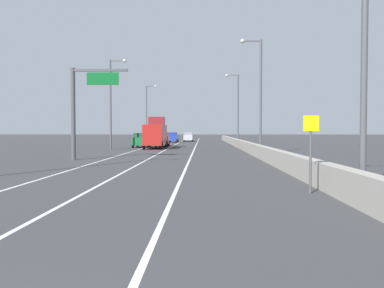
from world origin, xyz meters
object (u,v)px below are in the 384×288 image
car_silver_2 (188,137)px  car_green_3 (140,140)px  speed_advisory_sign (311,148)px  car_red_1 (163,139)px  lamp_post_right_second (258,89)px  lamp_post_right_near (358,21)px  box_truck (155,134)px  lamp_post_right_third (237,105)px  overhead_sign_gantry (82,102)px  lamp_post_left_mid (112,98)px  lamp_post_left_far (148,110)px  car_blue_0 (173,137)px

car_silver_2 → car_green_3: (-5.71, -29.57, 0.01)m
speed_advisory_sign → car_silver_2: (-7.26, 71.51, -0.76)m
car_red_1 → car_green_3: bearing=-126.6°
lamp_post_right_second → lamp_post_right_near: bearing=-89.4°
box_truck → lamp_post_right_second: bearing=-49.3°
lamp_post_right_second → car_red_1: 24.52m
lamp_post_right_third → car_silver_2: size_ratio=2.37×
overhead_sign_gantry → car_silver_2: bearing=82.9°
lamp_post_left_mid → box_truck: size_ratio=1.51×
lamp_post_left_far → car_red_1: 21.60m
car_red_1 → overhead_sign_gantry: bearing=-97.6°
overhead_sign_gantry → car_red_1: (3.79, 28.30, -3.67)m
lamp_post_right_near → lamp_post_left_mid: size_ratio=1.00×
lamp_post_right_near → car_silver_2: lamp_post_right_near is taller
overhead_sign_gantry → car_green_3: bearing=87.6°
overhead_sign_gantry → car_silver_2: 54.67m
lamp_post_left_far → car_silver_2: lamp_post_left_far is taller
car_blue_0 → car_red_1: car_red_1 is taller
lamp_post_left_mid → box_truck: 7.33m
lamp_post_left_far → car_green_3: lamp_post_left_far is taller
speed_advisory_sign → car_blue_0: speed_advisory_sign is taller
overhead_sign_gantry → lamp_post_left_mid: size_ratio=0.66×
lamp_post_right_near → lamp_post_left_far: bearing=104.1°
car_blue_0 → box_truck: box_truck is taller
overhead_sign_gantry → speed_advisory_sign: overhead_sign_gantry is taller
overhead_sign_gantry → lamp_post_right_near: bearing=-49.0°
overhead_sign_gantry → car_blue_0: overhead_sign_gantry is taller
car_red_1 → car_green_3: size_ratio=0.94×
lamp_post_right_third → car_blue_0: lamp_post_right_third is taller
overhead_sign_gantry → lamp_post_right_third: size_ratio=0.66×
car_blue_0 → car_silver_2: 6.54m
lamp_post_left_mid → box_truck: bearing=26.9°
car_green_3 → box_truck: (2.55, -3.57, 0.92)m
lamp_post_right_near → car_blue_0: bearing=100.0°
car_red_1 → car_silver_2: 25.99m
lamp_post_left_mid → box_truck: lamp_post_left_mid is taller
speed_advisory_sign → car_silver_2: speed_advisory_sign is taller
lamp_post_right_third → car_red_1: (-11.43, -4.23, -5.40)m
speed_advisory_sign → lamp_post_right_near: bearing=-16.9°
lamp_post_right_second → car_silver_2: 47.88m
lamp_post_left_mid → car_red_1: lamp_post_left_mid is taller
lamp_post_right_third → box_truck: size_ratio=1.51×
lamp_post_right_near → car_green_3: bearing=108.9°
lamp_post_left_mid → car_silver_2: bearing=76.9°
box_truck → lamp_post_right_near: bearing=-72.8°
lamp_post_left_far → box_truck: bearing=-80.2°
speed_advisory_sign → car_blue_0: size_ratio=0.67×
lamp_post_right_near → car_blue_0: lamp_post_right_near is taller
car_red_1 → lamp_post_left_mid: bearing=-118.4°
overhead_sign_gantry → lamp_post_right_near: 23.75m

